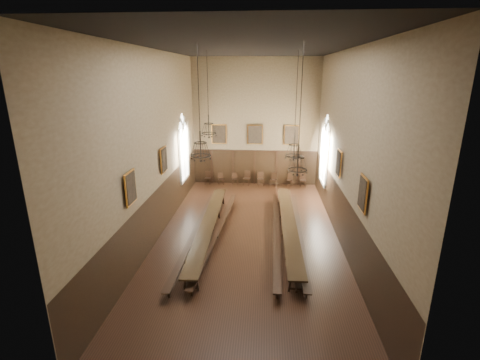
# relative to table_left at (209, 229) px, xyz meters

# --- Properties ---
(floor) EXTENTS (9.00, 18.00, 0.02)m
(floor) POSITION_rel_table_left_xyz_m (1.99, 0.02, -0.41)
(floor) COLOR black
(floor) RESTS_ON ground
(ceiling) EXTENTS (9.00, 18.00, 0.02)m
(ceiling) POSITION_rel_table_left_xyz_m (1.99, 0.02, 8.61)
(ceiling) COLOR black
(ceiling) RESTS_ON ground
(wall_back) EXTENTS (9.00, 0.02, 9.00)m
(wall_back) POSITION_rel_table_left_xyz_m (1.99, 9.03, 4.10)
(wall_back) COLOR #756248
(wall_back) RESTS_ON ground
(wall_front) EXTENTS (9.00, 0.02, 9.00)m
(wall_front) POSITION_rel_table_left_xyz_m (1.99, -8.99, 4.10)
(wall_front) COLOR #756248
(wall_front) RESTS_ON ground
(wall_left) EXTENTS (0.02, 18.00, 9.00)m
(wall_left) POSITION_rel_table_left_xyz_m (-2.52, 0.02, 4.10)
(wall_left) COLOR #756248
(wall_left) RESTS_ON ground
(wall_right) EXTENTS (0.02, 18.00, 9.00)m
(wall_right) POSITION_rel_table_left_xyz_m (6.50, 0.02, 4.10)
(wall_right) COLOR #756248
(wall_right) RESTS_ON ground
(wainscot_panelling) EXTENTS (9.00, 18.00, 2.50)m
(wainscot_panelling) POSITION_rel_table_left_xyz_m (1.99, 0.02, 0.85)
(wainscot_panelling) COLOR black
(wainscot_panelling) RESTS_ON floor
(table_left) EXTENTS (0.87, 10.19, 0.79)m
(table_left) POSITION_rel_table_left_xyz_m (0.00, 0.00, 0.00)
(table_left) COLOR black
(table_left) RESTS_ON floor
(table_right) EXTENTS (0.79, 10.31, 0.80)m
(table_right) POSITION_rel_table_left_xyz_m (4.00, 0.28, 0.00)
(table_right) COLOR black
(table_right) RESTS_ON floor
(bench_left_outer) EXTENTS (0.44, 10.50, 0.47)m
(bench_left_outer) POSITION_rel_table_left_xyz_m (-0.61, -0.24, -0.10)
(bench_left_outer) COLOR black
(bench_left_outer) RESTS_ON floor
(bench_left_inner) EXTENTS (1.00, 10.38, 0.47)m
(bench_left_inner) POSITION_rel_table_left_xyz_m (0.46, -0.13, -0.10)
(bench_left_inner) COLOR black
(bench_left_inner) RESTS_ON floor
(bench_right_inner) EXTENTS (0.51, 10.51, 0.47)m
(bench_right_inner) POSITION_rel_table_left_xyz_m (3.39, 0.03, -0.10)
(bench_right_inner) COLOR black
(bench_right_inner) RESTS_ON floor
(bench_right_outer) EXTENTS (0.55, 10.37, 0.47)m
(bench_right_outer) POSITION_rel_table_left_xyz_m (4.49, 0.03, -0.10)
(bench_right_outer) COLOR black
(bench_right_outer) RESTS_ON floor
(chair_0) EXTENTS (0.44, 0.44, 0.94)m
(chair_0) POSITION_rel_table_left_xyz_m (-1.47, 8.63, -0.11)
(chair_0) COLOR black
(chair_0) RESTS_ON floor
(chair_1) EXTENTS (0.49, 0.49, 0.88)m
(chair_1) POSITION_rel_table_left_xyz_m (-0.48, 8.55, -0.13)
(chair_1) COLOR black
(chair_1) RESTS_ON floor
(chair_2) EXTENTS (0.48, 0.48, 0.90)m
(chair_2) POSITION_rel_table_left_xyz_m (0.55, 8.61, -0.13)
(chair_2) COLOR black
(chair_2) RESTS_ON floor
(chair_3) EXTENTS (0.56, 0.56, 1.03)m
(chair_3) POSITION_rel_table_left_xyz_m (1.42, 8.60, -0.09)
(chair_3) COLOR black
(chair_3) RESTS_ON floor
(chair_4) EXTENTS (0.52, 0.52, 1.02)m
(chair_4) POSITION_rel_table_left_xyz_m (2.46, 8.57, -0.09)
(chair_4) COLOR black
(chair_4) RESTS_ON floor
(chair_5) EXTENTS (0.53, 0.53, 0.98)m
(chair_5) POSITION_rel_table_left_xyz_m (3.39, 8.53, -0.10)
(chair_5) COLOR black
(chair_5) RESTS_ON floor
(chair_6) EXTENTS (0.51, 0.51, 0.91)m
(chair_6) POSITION_rel_table_left_xyz_m (4.56, 8.58, -0.12)
(chair_6) COLOR black
(chair_6) RESTS_ON floor
(chair_7) EXTENTS (0.45, 0.45, 0.95)m
(chair_7) POSITION_rel_table_left_xyz_m (5.52, 8.51, -0.11)
(chair_7) COLOR black
(chair_7) RESTS_ON floor
(chandelier_back_left) EXTENTS (0.80, 0.80, 4.30)m
(chandelier_back_left) POSITION_rel_table_left_xyz_m (-0.28, 2.45, 4.75)
(chandelier_back_left) COLOR black
(chandelier_back_left) RESTS_ON ceiling
(chandelier_back_right) EXTENTS (0.89, 0.89, 5.38)m
(chandelier_back_right) POSITION_rel_table_left_xyz_m (4.24, 2.10, 3.72)
(chandelier_back_right) COLOR black
(chandelier_back_right) RESTS_ON ceiling
(chandelier_front_left) EXTENTS (0.79, 0.79, 4.30)m
(chandelier_front_left) POSITION_rel_table_left_xyz_m (0.25, -2.75, 4.75)
(chandelier_front_left) COLOR black
(chandelier_front_left) RESTS_ON ceiling
(chandelier_front_right) EXTENTS (0.75, 0.75, 4.75)m
(chandelier_front_right) POSITION_rel_table_left_xyz_m (4.00, -2.88, 4.35)
(chandelier_front_right) COLOR black
(chandelier_front_right) RESTS_ON ceiling
(portrait_back_0) EXTENTS (1.10, 0.12, 1.40)m
(portrait_back_0) POSITION_rel_table_left_xyz_m (-0.61, 8.90, 3.30)
(portrait_back_0) COLOR orange
(portrait_back_0) RESTS_ON wall_back
(portrait_back_1) EXTENTS (1.10, 0.12, 1.40)m
(portrait_back_1) POSITION_rel_table_left_xyz_m (1.99, 8.90, 3.30)
(portrait_back_1) COLOR orange
(portrait_back_1) RESTS_ON wall_back
(portrait_back_2) EXTENTS (1.10, 0.12, 1.40)m
(portrait_back_2) POSITION_rel_table_left_xyz_m (4.59, 8.90, 3.30)
(portrait_back_2) COLOR orange
(portrait_back_2) RESTS_ON wall_back
(portrait_left_0) EXTENTS (0.12, 1.00, 1.30)m
(portrait_left_0) POSITION_rel_table_left_xyz_m (-2.39, 1.02, 3.30)
(portrait_left_0) COLOR orange
(portrait_left_0) RESTS_ON wall_left
(portrait_left_1) EXTENTS (0.12, 1.00, 1.30)m
(portrait_left_1) POSITION_rel_table_left_xyz_m (-2.39, -3.48, 3.30)
(portrait_left_1) COLOR orange
(portrait_left_1) RESTS_ON wall_left
(portrait_right_0) EXTENTS (0.12, 1.00, 1.30)m
(portrait_right_0) POSITION_rel_table_left_xyz_m (6.37, 1.02, 3.30)
(portrait_right_0) COLOR orange
(portrait_right_0) RESTS_ON wall_right
(portrait_right_1) EXTENTS (0.12, 1.00, 1.30)m
(portrait_right_1) POSITION_rel_table_left_xyz_m (6.37, -3.48, 3.30)
(portrait_right_1) COLOR orange
(portrait_right_1) RESTS_ON wall_right
(window_right) EXTENTS (0.20, 2.20, 4.60)m
(window_right) POSITION_rel_table_left_xyz_m (6.42, 5.52, 3.00)
(window_right) COLOR white
(window_right) RESTS_ON wall_right
(window_left) EXTENTS (0.20, 2.20, 4.60)m
(window_left) POSITION_rel_table_left_xyz_m (-2.44, 5.52, 3.00)
(window_left) COLOR white
(window_left) RESTS_ON wall_left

